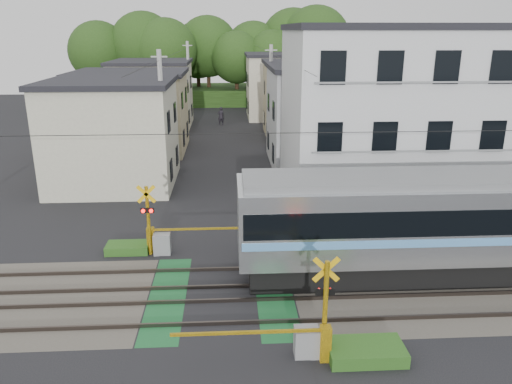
{
  "coord_description": "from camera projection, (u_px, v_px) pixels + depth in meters",
  "views": [
    {
      "loc": [
        0.35,
        -15.82,
        9.01
      ],
      "look_at": [
        1.53,
        5.0,
        2.22
      ],
      "focal_mm": 35.0,
      "sensor_mm": 36.0,
      "label": 1
    }
  ],
  "objects": [
    {
      "name": "apartment_block",
      "position": [
        385.0,
        118.0,
        25.81
      ],
      "size": [
        10.2,
        8.36,
        9.3
      ],
      "color": "silver",
      "rests_on": "ground"
    },
    {
      "name": "pedestrian",
      "position": [
        221.0,
        116.0,
        49.35
      ],
      "size": [
        0.77,
        0.64,
        1.8
      ],
      "primitive_type": "imported",
      "rotation": [
        0.0,
        0.0,
        3.52
      ],
      "color": "black",
      "rests_on": "ground"
    },
    {
      "name": "catenary",
      "position": [
        395.0,
        194.0,
        17.0
      ],
      "size": [
        60.0,
        5.04,
        7.0
      ],
      "color": "#2D2D33",
      "rests_on": "ground"
    },
    {
      "name": "utility_poles",
      "position": [
        209.0,
        97.0,
        38.31
      ],
      "size": [
        7.9,
        42.0,
        8.0
      ],
      "color": "#A5A5A0",
      "rests_on": "ground"
    },
    {
      "name": "weed_patches",
      "position": [
        270.0,
        290.0,
        17.74
      ],
      "size": [
        10.25,
        8.8,
        0.4
      ],
      "color": "#2D5E1E",
      "rests_on": "ground"
    },
    {
      "name": "track_bed",
      "position": [
        221.0,
        294.0,
        17.78
      ],
      "size": [
        120.0,
        120.0,
        0.14
      ],
      "color": "#47423A",
      "rests_on": "ground"
    },
    {
      "name": "ground",
      "position": [
        221.0,
        295.0,
        17.79
      ],
      "size": [
        120.0,
        120.0,
        0.0
      ],
      "primitive_type": "plane",
      "color": "black"
    },
    {
      "name": "tree_hill",
      "position": [
        226.0,
        56.0,
        61.89
      ],
      "size": [
        40.0,
        13.32,
        11.94
      ],
      "color": "#254517",
      "rests_on": "ground"
    },
    {
      "name": "crossing_signal_far",
      "position": [
        160.0,
        238.0,
        20.9
      ],
      "size": [
        4.74,
        0.65,
        3.09
      ],
      "color": "yellow",
      "rests_on": "ground"
    },
    {
      "name": "crossing_signal_near",
      "position": [
        310.0,
        335.0,
        14.24
      ],
      "size": [
        4.74,
        0.65,
        3.09
      ],
      "color": "yellow",
      "rests_on": "ground"
    },
    {
      "name": "houses_row",
      "position": [
        226.0,
        103.0,
        41.4
      ],
      "size": [
        22.07,
        31.35,
        6.8
      ],
      "color": "beige",
      "rests_on": "ground"
    }
  ]
}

